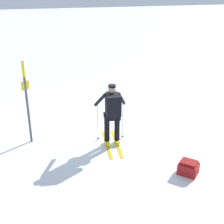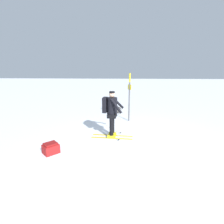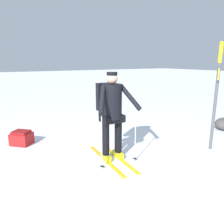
# 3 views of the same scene
# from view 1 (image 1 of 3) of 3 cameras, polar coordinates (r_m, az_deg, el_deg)

# --- Properties ---
(ground_plane) EXTENTS (80.00, 80.00, 0.00)m
(ground_plane) POSITION_cam_1_polar(r_m,az_deg,el_deg) (9.69, 1.58, -3.38)
(ground_plane) COLOR white
(skier) EXTENTS (0.92, 1.62, 1.78)m
(skier) POSITION_cam_1_polar(r_m,az_deg,el_deg) (8.43, 0.03, 0.24)
(skier) COLOR gold
(skier) RESTS_ON ground_plane
(dropped_backpack) EXTENTS (0.58, 0.58, 0.34)m
(dropped_backpack) POSITION_cam_1_polar(r_m,az_deg,el_deg) (7.84, 13.81, -9.87)
(dropped_backpack) COLOR maroon
(dropped_backpack) RESTS_ON ground_plane
(trail_marker) EXTENTS (0.21, 0.16, 2.37)m
(trail_marker) POSITION_cam_1_polar(r_m,az_deg,el_deg) (8.80, -15.38, 2.85)
(trail_marker) COLOR #4C4C51
(trail_marker) RESTS_ON ground_plane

